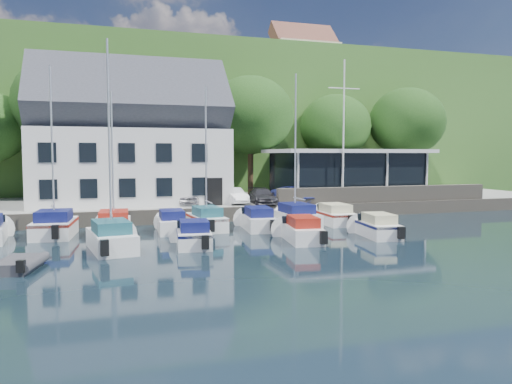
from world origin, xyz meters
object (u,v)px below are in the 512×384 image
dinghy_1 (18,262)px  boat_r2_3 (301,228)px  car_silver (191,196)px  boat_r1_3 (171,221)px  car_blue (295,194)px  boat_r1_2 (112,157)px  harbor_building (131,146)px  flagpole (344,131)px  boat_r1_6 (295,155)px  boat_r1_1 (52,154)px  boat_r1_4 (206,158)px  boat_r1_7 (333,214)px  boat_r2_4 (377,225)px  boat_r2_2 (194,233)px  car_dgrey (262,196)px  boat_r2_1 (110,156)px  boat_r1_5 (257,218)px  car_white (233,196)px  club_pavilion (347,173)px

dinghy_1 → boat_r2_3: bearing=24.1°
car_silver → boat_r1_3: 6.88m
car_blue → boat_r1_2: boat_r1_2 is taller
harbor_building → flagpole: flagpole is taller
car_blue → boat_r1_6: size_ratio=0.42×
flagpole → harbor_building: bearing=164.9°
boat_r1_1 → boat_r1_4: 8.80m
boat_r1_7 → boat_r2_4: (0.00, -5.52, -0.02)m
boat_r2_2 → car_dgrey: bearing=62.5°
boat_r1_7 → boat_r2_2: 11.84m
harbor_building → boat_r2_4: size_ratio=2.71×
boat_r2_2 → dinghy_1: (-7.71, -3.06, -0.35)m
car_dgrey → boat_r1_1: (-14.02, -4.86, 3.14)m
boat_r1_3 → boat_r2_4: bearing=-22.8°
boat_r2_1 → boat_r2_3: bearing=-10.0°
car_silver → boat_r1_2: (-5.69, -6.91, 2.91)m
harbor_building → boat_r2_3: bearing=-60.5°
boat_r1_4 → boat_r1_5: 4.91m
car_blue → boat_r2_4: 10.98m
car_white → club_pavilion: bearing=7.2°
boat_r1_4 → harbor_building: bearing=110.1°
boat_r2_4 → dinghy_1: boat_r2_4 is taller
boat_r1_2 → boat_r2_1: (-0.24, -4.49, 0.06)m
boat_r1_4 → boat_r2_1: bearing=-142.3°
car_white → boat_r1_1: size_ratio=0.38×
boat_r2_1 → dinghy_1: bearing=-147.7°
harbor_building → boat_r2_3: size_ratio=2.52×
boat_r2_2 → harbor_building: bearing=105.9°
harbor_building → car_dgrey: 10.70m
car_silver → boat_r2_3: 12.34m
car_blue → boat_r2_1: boat_r2_1 is taller
flagpole → boat_r2_4: bearing=-106.6°
boat_r1_5 → dinghy_1: (-12.59, -7.72, -0.38)m
boat_r2_1 → boat_r1_1: bearing=111.3°
boat_r1_7 → car_silver: bearing=147.4°
car_white → boat_r2_3: bearing=-91.8°
flagpole → boat_r1_7: (-2.98, -4.44, -5.76)m
boat_r1_4 → dinghy_1: size_ratio=3.16×
boat_r1_6 → dinghy_1: bearing=-153.2°
car_blue → dinghy_1: (-17.63, -13.88, -1.33)m
flagpole → boat_r1_6: flagpole is taller
boat_r1_4 → boat_r2_1: boat_r2_1 is taller
boat_r1_4 → boat_r2_3: size_ratio=1.56×
boat_r1_1 → dinghy_1: size_ratio=3.35×
boat_r1_5 → boat_r1_6: size_ratio=0.65×
club_pavilion → boat_r1_3: club_pavilion is taller
car_white → dinghy_1: bearing=-138.0°
harbor_building → car_silver: 6.12m
harbor_building → boat_r2_1: bearing=-97.4°
car_dgrey → boat_r1_6: size_ratio=0.43×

